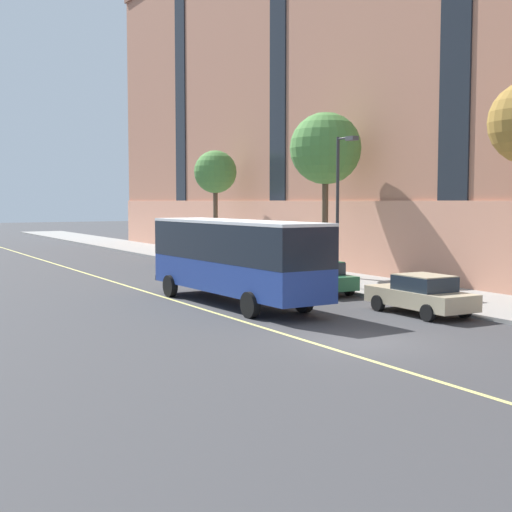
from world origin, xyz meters
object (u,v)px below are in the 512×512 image
parked_car_champagne_2 (421,294)px  fire_hydrant (333,279)px  parked_car_champagne_5 (237,265)px  street_tree_far_uptown (326,149)px  street_lamp (340,196)px  parked_car_navy_1 (182,255)px  city_bus (235,256)px  parked_car_green_3 (319,277)px  street_tree_far_downtown (215,173)px

parked_car_champagne_2 → fire_hydrant: (1.69, 8.09, -0.29)m
parked_car_champagne_5 → street_tree_far_uptown: street_tree_far_uptown is taller
parked_car_champagne_2 → street_lamp: size_ratio=0.63×
parked_car_navy_1 → parked_car_champagne_2: 22.88m
city_bus → street_tree_far_uptown: 12.50m
fire_hydrant → city_bus: bearing=-161.5°
parked_car_champagne_5 → fire_hydrant: size_ratio=6.61×
parked_car_green_3 → street_lamp: (1.67, 0.59, 3.83)m
fire_hydrant → street_tree_far_uptown: bearing=59.6°
parked_car_champagne_2 → parked_car_green_3: same height
city_bus → parked_car_champagne_5: size_ratio=2.30×
parked_car_navy_1 → street_tree_far_uptown: size_ratio=0.49×
parked_car_champagne_2 → parked_car_champagne_5: same height
city_bus → street_lamp: 7.53m
parked_car_navy_1 → parked_car_champagne_5: 8.00m
parked_car_green_3 → parked_car_champagne_5: same height
street_tree_far_uptown → street_lamp: street_tree_far_uptown is taller
city_bus → parked_car_champagne_2: city_bus is taller
parked_car_champagne_2 → city_bus: bearing=130.9°
street_lamp → fire_hydrant: bearing=104.4°
parked_car_navy_1 → street_lamp: 15.76m
parked_car_champagne_2 → street_tree_far_uptown: 14.63m
parked_car_champagne_2 → parked_car_champagne_5: size_ratio=0.97×
street_tree_far_downtown → fire_hydrant: bearing=-98.0°
street_tree_far_downtown → street_tree_far_uptown: bearing=-90.0°
city_bus → parked_car_green_3: (5.17, 1.27, -1.29)m
city_bus → parked_car_champagne_2: 7.82m
parked_car_champagne_5 → street_tree_far_downtown: street_tree_far_downtown is taller
parked_car_navy_1 → street_tree_far_uptown: bearing=-68.2°
street_tree_far_uptown → fire_hydrant: bearing=-120.4°
parked_car_champagne_2 → street_tree_far_uptown: bearing=71.2°
street_tree_far_uptown → fire_hydrant: (-2.54, -4.33, -6.77)m
city_bus → parked_car_champagne_2: size_ratio=2.37×
parked_car_green_3 → street_tree_far_downtown: 20.36m
parked_car_champagne_2 → street_tree_far_uptown: street_tree_far_uptown is taller
fire_hydrant → parked_car_green_3: bearing=-148.0°
city_bus → street_tree_far_uptown: street_tree_far_uptown is taller
street_tree_far_uptown → parked_car_green_3: bearing=-127.7°
parked_car_champagne_5 → street_tree_far_downtown: 13.38m
street_lamp → street_tree_far_uptown: bearing=62.7°
parked_car_navy_1 → parked_car_champagne_5: (-0.10, -8.00, 0.00)m
city_bus → street_tree_far_uptown: bearing=35.3°
parked_car_green_3 → street_tree_far_downtown: bearing=77.9°
street_tree_far_uptown → street_tree_far_downtown: size_ratio=1.16×
parked_car_green_3 → fire_hydrant: 1.87m
parked_car_navy_1 → street_tree_far_downtown: (4.19, 3.35, 5.64)m
street_tree_far_uptown → fire_hydrant: 8.43m
parked_car_navy_1 → street_lamp: size_ratio=0.61×
parked_car_navy_1 → parked_car_champagne_5: same height
parked_car_navy_1 → street_tree_far_downtown: size_ratio=0.56×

